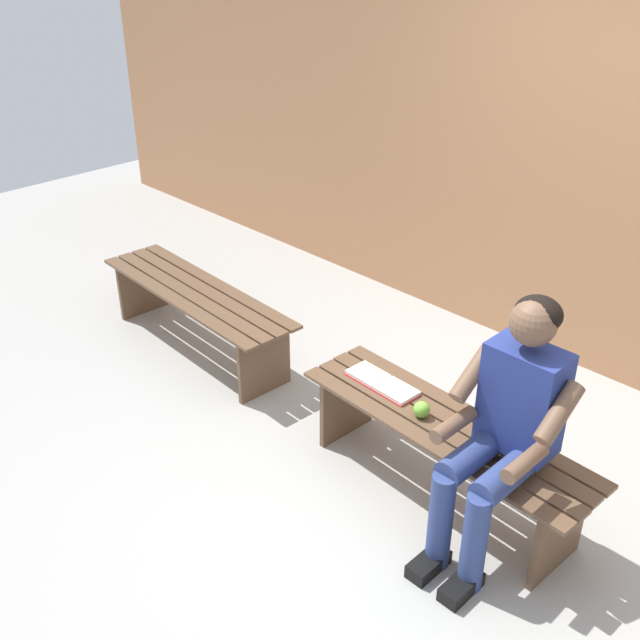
% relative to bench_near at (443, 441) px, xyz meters
% --- Properties ---
extents(ground_plane, '(10.00, 7.00, 0.04)m').
position_rel_bench_near_xyz_m(ground_plane, '(1.01, 1.00, -0.35)').
color(ground_plane, '#9E9E99').
extents(brick_wall, '(9.50, 0.24, 2.52)m').
position_rel_bench_near_xyz_m(brick_wall, '(0.50, -1.74, 0.93)').
color(brick_wall, '#B27A51').
rests_on(brick_wall, ground).
extents(bench_near, '(1.60, 0.49, 0.44)m').
position_rel_bench_near_xyz_m(bench_near, '(0.00, 0.00, 0.00)').
color(bench_near, brown).
rests_on(bench_near, ground).
extents(bench_far, '(1.67, 0.50, 0.44)m').
position_rel_bench_near_xyz_m(bench_far, '(2.01, 0.00, 0.00)').
color(bench_far, brown).
rests_on(bench_far, ground).
extents(person_seated, '(0.50, 0.69, 1.24)m').
position_rel_bench_near_xyz_m(person_seated, '(-0.37, 0.10, 0.35)').
color(person_seated, navy).
rests_on(person_seated, ground).
extents(apple, '(0.08, 0.08, 0.08)m').
position_rel_bench_near_xyz_m(apple, '(0.11, 0.04, 0.15)').
color(apple, '#72B738').
rests_on(apple, bench_near).
extents(book_open, '(0.42, 0.18, 0.02)m').
position_rel_bench_near_xyz_m(book_open, '(0.43, -0.04, 0.12)').
color(book_open, white).
rests_on(book_open, bench_near).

